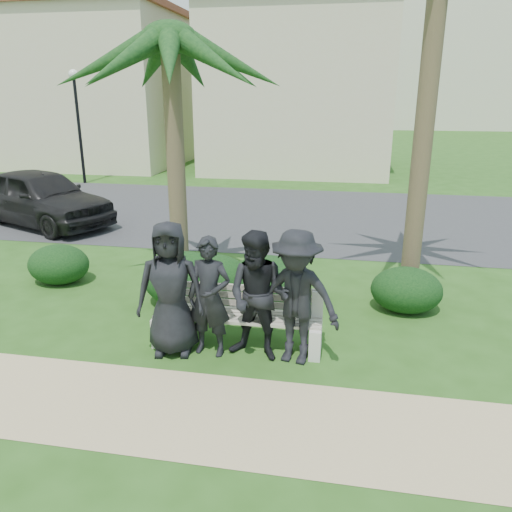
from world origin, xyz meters
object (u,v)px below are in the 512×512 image
object	(u,v)px
park_bench	(238,321)
man_a	(171,289)
car_a	(41,197)
man_c	(258,297)
man_b	(209,297)
man_d	(296,298)
street_lamp	(77,107)
palm_left	(170,41)

from	to	relation	value
park_bench	man_a	distance (m)	1.06
man_a	car_a	world-z (taller)	man_a
park_bench	man_c	size ratio (longest dim) A/B	1.34
man_b	man_d	world-z (taller)	man_d
street_lamp	man_b	world-z (taller)	street_lamp
man_b	palm_left	bearing A→B (deg)	123.44
man_c	man_d	world-z (taller)	man_d
man_b	man_c	bearing A→B (deg)	6.56
street_lamp	man_d	size ratio (longest dim) A/B	2.37
man_a	man_d	xyz separation A→B (m)	(1.67, 0.05, -0.02)
street_lamp	man_c	xyz separation A→B (m)	(9.33, -12.44, -2.06)
street_lamp	man_a	world-z (taller)	street_lamp
man_a	man_d	distance (m)	1.68
man_a	man_c	xyz separation A→B (m)	(1.18, 0.06, -0.04)
street_lamp	man_b	distance (m)	15.31
man_a	car_a	size ratio (longest dim) A/B	0.41
palm_left	car_a	xyz separation A→B (m)	(-5.12, 3.56, -3.45)
car_a	street_lamp	bearing A→B (deg)	42.65
street_lamp	man_b	xyz separation A→B (m)	(8.67, -12.44, -2.12)
man_b	man_d	bearing A→B (deg)	6.40
car_a	park_bench	bearing A→B (deg)	-107.68
man_b	car_a	distance (m)	8.75
man_d	palm_left	size ratio (longest dim) A/B	0.35
man_c	car_a	distance (m)	9.24
man_b	car_a	size ratio (longest dim) A/B	0.37
man_b	man_c	size ratio (longest dim) A/B	0.94
street_lamp	car_a	bearing A→B (deg)	-70.27
car_a	man_b	bearing A→B (deg)	-110.41
palm_left	man_d	bearing A→B (deg)	-45.47
man_d	palm_left	xyz separation A→B (m)	(-2.40, 2.44, 3.31)
street_lamp	man_c	size ratio (longest dim) A/B	2.44
man_c	car_a	world-z (taller)	man_c
man_a	park_bench	bearing A→B (deg)	11.26
man_a	car_a	bearing A→B (deg)	123.96
palm_left	park_bench	bearing A→B (deg)	-54.17
man_d	car_a	distance (m)	9.62
man_b	man_a	bearing A→B (deg)	-167.67
street_lamp	man_a	bearing A→B (deg)	-56.87
man_a	street_lamp	bearing A→B (deg)	113.11
park_bench	man_a	size ratio (longest dim) A/B	1.27
park_bench	car_a	xyz separation A→B (m)	(-6.68, 5.73, 0.39)
street_lamp	park_bench	xyz separation A→B (m)	(8.99, -12.16, -2.57)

